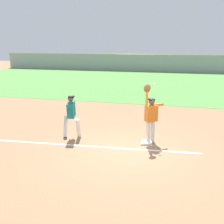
% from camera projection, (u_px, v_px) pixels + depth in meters
% --- Properties ---
extents(ground_plane, '(78.03, 78.03, 0.00)m').
position_uv_depth(ground_plane, '(127.00, 151.00, 9.24)').
color(ground_plane, '#936D4C').
extents(outfield_grass, '(44.92, 18.74, 0.01)m').
position_uv_depth(outfield_grass, '(159.00, 83.00, 24.73)').
color(outfield_grass, '#549342').
rests_on(outfield_grass, ground_plane).
extents(chalk_foul_line, '(11.97, 1.00, 0.01)m').
position_uv_depth(chalk_foul_line, '(39.00, 143.00, 9.94)').
color(chalk_foul_line, white).
rests_on(chalk_foul_line, ground_plane).
extents(first_base, '(0.39, 0.39, 0.08)m').
position_uv_depth(first_base, '(147.00, 143.00, 9.85)').
color(first_base, white).
rests_on(first_base, ground_plane).
extents(fielder, '(0.77, 0.65, 2.28)m').
position_uv_depth(fielder, '(151.00, 114.00, 9.74)').
color(fielder, silver).
rests_on(fielder, ground_plane).
extents(runner, '(0.80, 0.84, 1.72)m').
position_uv_depth(runner, '(71.00, 113.00, 10.30)').
color(runner, white).
rests_on(runner, ground_plane).
extents(baseball, '(0.07, 0.07, 0.07)m').
position_uv_depth(baseball, '(154.00, 84.00, 9.60)').
color(baseball, white).
extents(outfield_fence, '(45.00, 0.08, 2.21)m').
position_uv_depth(outfield_fence, '(164.00, 63.00, 33.22)').
color(outfield_fence, '#93999E').
rests_on(outfield_fence, ground_plane).
extents(parked_car_blue, '(4.58, 2.49, 1.25)m').
position_uv_depth(parked_car_blue, '(106.00, 63.00, 38.66)').
color(parked_car_blue, '#23389E').
rests_on(parked_car_blue, ground_plane).
extents(parked_car_black, '(4.59, 2.51, 1.25)m').
position_uv_depth(parked_car_black, '(148.00, 65.00, 36.53)').
color(parked_car_black, black).
rests_on(parked_car_black, ground_plane).
extents(parked_car_red, '(4.53, 2.37, 1.25)m').
position_uv_depth(parked_car_red, '(196.00, 65.00, 35.56)').
color(parked_car_red, '#B21E1E').
rests_on(parked_car_red, ground_plane).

